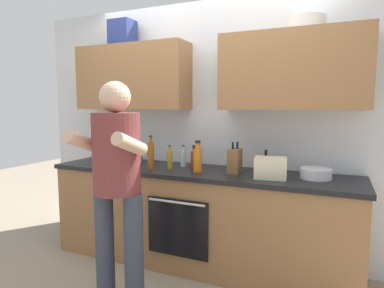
{
  "coord_description": "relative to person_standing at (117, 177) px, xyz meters",
  "views": [
    {
      "loc": [
        1.16,
        -2.73,
        1.48
      ],
      "look_at": [
        -0.0,
        -0.1,
        1.15
      ],
      "focal_mm": 30.8,
      "sensor_mm": 36.0,
      "label": 1
    }
  ],
  "objects": [
    {
      "name": "cup_ceramic",
      "position": [
        -0.51,
        0.75,
        -0.03
      ],
      "size": [
        0.07,
        0.07,
        0.1
      ],
      "primitive_type": "cylinder",
      "color": "#BF4C47",
      "rests_on": "counter"
    },
    {
      "name": "grocery_bag_rice",
      "position": [
        0.95,
        0.75,
        0.01
      ],
      "size": [
        0.27,
        0.21,
        0.17
      ],
      "primitive_type": "cube",
      "rotation": [
        0.0,
        0.0,
        0.14
      ],
      "color": "beige",
      "rests_on": "counter"
    },
    {
      "name": "cup_tea",
      "position": [
        -0.75,
        0.66,
        -0.03
      ],
      "size": [
        0.08,
        0.08,
        0.09
      ],
      "primitive_type": "cylinder",
      "color": "#33598C",
      "rests_on": "counter"
    },
    {
      "name": "mixing_bowl",
      "position": [
        1.29,
        0.9,
        -0.04
      ],
      "size": [
        0.25,
        0.25,
        0.08
      ],
      "primitive_type": "cylinder",
      "color": "silver",
      "rests_on": "counter"
    },
    {
      "name": "back_wall_unit",
      "position": [
        0.27,
        1.11,
        0.52
      ],
      "size": [
        4.0,
        0.38,
        2.5
      ],
      "color": "silver",
      "rests_on": "ground"
    },
    {
      "name": "bottle_syrup",
      "position": [
        -0.13,
        0.69,
        0.05
      ],
      "size": [
        0.06,
        0.06,
        0.31
      ],
      "color": "#8C4C14",
      "rests_on": "counter"
    },
    {
      "name": "counter",
      "position": [
        0.27,
        0.83,
        -0.53
      ],
      "size": [
        2.84,
        0.67,
        0.9
      ],
      "color": "olive",
      "rests_on": "ground"
    },
    {
      "name": "bottle_vinegar",
      "position": [
        0.2,
        0.93,
        0.01
      ],
      "size": [
        0.07,
        0.07,
        0.21
      ],
      "color": "brown",
      "rests_on": "counter"
    },
    {
      "name": "ground_plane",
      "position": [
        0.27,
        0.83,
        -0.98
      ],
      "size": [
        12.0,
        12.0,
        0.0
      ],
      "primitive_type": "plane",
      "color": "gray"
    },
    {
      "name": "knife_block",
      "position": [
        0.63,
        0.84,
        0.03
      ],
      "size": [
        0.1,
        0.14,
        0.27
      ],
      "color": "brown",
      "rests_on": "counter"
    },
    {
      "name": "cup_stoneware",
      "position": [
        -0.42,
        0.93,
        -0.03
      ],
      "size": [
        0.09,
        0.09,
        0.1
      ],
      "primitive_type": "cylinder",
      "color": "slate",
      "rests_on": "counter"
    },
    {
      "name": "bottle_juice",
      "position": [
        0.31,
        0.76,
        0.04
      ],
      "size": [
        0.08,
        0.08,
        0.28
      ],
      "color": "orange",
      "rests_on": "counter"
    },
    {
      "name": "person_standing",
      "position": [
        0.0,
        0.0,
        0.0
      ],
      "size": [
        0.49,
        0.45,
        1.66
      ],
      "color": "#383D4C",
      "rests_on": "ground"
    },
    {
      "name": "bottle_soy",
      "position": [
        0.87,
        0.98,
        -0.0
      ],
      "size": [
        0.06,
        0.06,
        0.2
      ],
      "color": "black",
      "rests_on": "counter"
    },
    {
      "name": "bottle_oil",
      "position": [
        0.02,
        0.78,
        0.01
      ],
      "size": [
        0.05,
        0.05,
        0.22
      ],
      "color": "olive",
      "rests_on": "counter"
    },
    {
      "name": "bottle_water",
      "position": [
        0.08,
        0.94,
        0.0
      ],
      "size": [
        0.05,
        0.05,
        0.21
      ],
      "color": "silver",
      "rests_on": "counter"
    }
  ]
}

